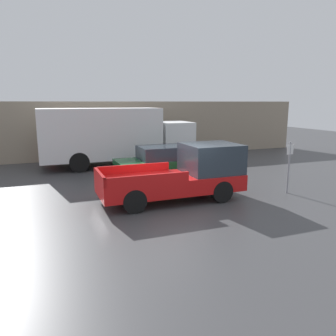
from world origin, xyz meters
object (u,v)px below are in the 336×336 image
(pickup_truck, at_px, (185,174))
(newspaper_box, at_px, (51,154))
(parking_sign, at_px, (289,164))
(delivery_truck, at_px, (113,135))
(car, at_px, (162,163))

(pickup_truck, height_order, newspaper_box, pickup_truck)
(parking_sign, relative_size, newspaper_box, 1.98)
(delivery_truck, bearing_deg, pickup_truck, -81.34)
(car, distance_m, delivery_truck, 4.72)
(car, height_order, parking_sign, parking_sign)
(delivery_truck, xyz_separation_m, parking_sign, (5.37, -8.29, -0.62))
(parking_sign, height_order, newspaper_box, parking_sign)
(pickup_truck, xyz_separation_m, parking_sign, (4.22, -0.74, 0.21))
(parking_sign, bearing_deg, newspaper_box, 129.15)
(car, relative_size, newspaper_box, 4.04)
(newspaper_box, bearing_deg, parking_sign, -50.85)
(pickup_truck, bearing_deg, parking_sign, -9.94)
(delivery_truck, relative_size, parking_sign, 4.17)
(car, distance_m, parking_sign, 5.57)
(car, height_order, delivery_truck, delivery_truck)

